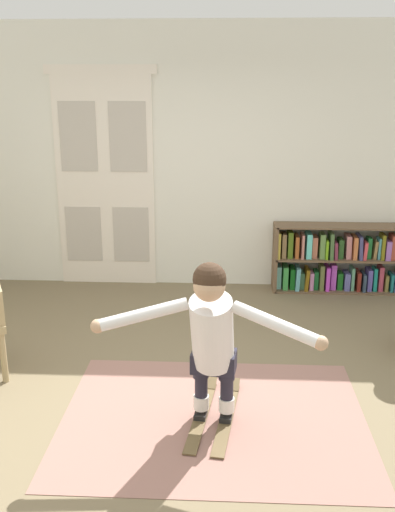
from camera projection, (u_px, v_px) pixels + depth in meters
The scene contains 7 objects.
ground_plane at pixel (178, 396), 4.39m from camera, with size 7.20×7.20×0.00m, color #726348.
back_wall at pixel (196, 159), 6.45m from camera, with size 6.00×0.10×2.90m, color silver.
double_door at pixel (105, 178), 6.51m from camera, with size 1.22×0.05×2.45m.
rug at pixel (214, 418), 4.10m from camera, with size 2.14×1.68×0.01m, color #94695D.
bookshelf at pixel (340, 261), 6.49m from camera, with size 1.57×0.30×0.76m.
skis_pair at pixel (214, 413), 4.12m from camera, with size 0.39×0.96×0.07m.
person_skier at pixel (212, 332), 3.77m from camera, with size 1.46×0.64×1.16m.
Camera 1 is at (0.35, -3.87, 2.30)m, focal length 40.72 mm.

